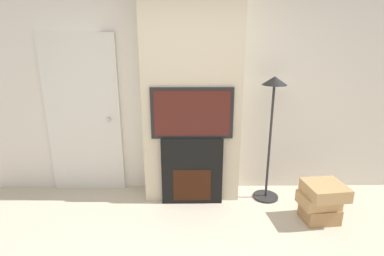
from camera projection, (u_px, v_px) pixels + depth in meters
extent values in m
cube|color=silver|center=(192.00, 90.00, 3.82)|extent=(6.00, 0.06, 2.70)
cube|color=beige|center=(192.00, 93.00, 3.60)|extent=(1.17, 0.39, 2.70)
cube|color=black|center=(192.00, 170.00, 3.68)|extent=(0.74, 0.14, 0.84)
cube|color=#33160A|center=(192.00, 185.00, 3.66)|extent=(0.46, 0.01, 0.41)
cube|color=black|center=(192.00, 113.00, 3.47)|extent=(0.96, 0.06, 0.61)
cube|color=#471914|center=(192.00, 114.00, 3.44)|extent=(0.88, 0.01, 0.53)
cylinder|color=#262628|center=(265.00, 196.00, 3.88)|extent=(0.32, 0.32, 0.03)
cylinder|color=#262628|center=(270.00, 143.00, 3.67)|extent=(0.03, 0.03, 1.44)
cone|color=black|center=(275.00, 81.00, 3.45)|extent=(0.29, 0.29, 0.10)
cube|color=#A37A4C|center=(319.00, 213.00, 3.38)|extent=(0.40, 0.33, 0.18)
cube|color=tan|center=(319.00, 200.00, 3.34)|extent=(0.44, 0.35, 0.14)
cube|color=tan|center=(325.00, 190.00, 3.27)|extent=(0.46, 0.44, 0.14)
cube|color=silver|center=(83.00, 116.00, 3.84)|extent=(0.95, 0.04, 2.05)
sphere|color=silver|center=(109.00, 120.00, 3.82)|extent=(0.06, 0.06, 0.06)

